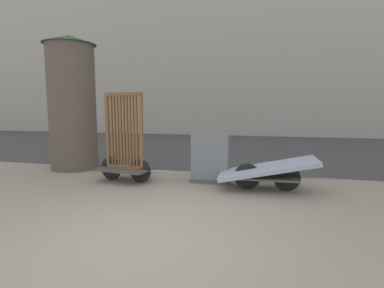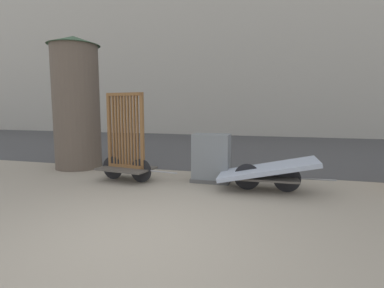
% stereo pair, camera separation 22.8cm
% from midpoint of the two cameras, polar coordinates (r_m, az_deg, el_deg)
% --- Properties ---
extents(ground_plane, '(60.00, 60.00, 0.00)m').
position_cam_midpoint_polar(ground_plane, '(4.05, -9.61, -17.59)').
color(ground_plane, gray).
extents(road_strip, '(56.00, 10.52, 0.01)m').
position_cam_midpoint_polar(road_strip, '(12.97, 8.45, -0.54)').
color(road_strip, '#424244').
rests_on(road_strip, ground_plane).
extents(building_facade, '(48.00, 4.00, 15.26)m').
position_cam_midpoint_polar(building_facade, '(20.95, 11.59, 23.31)').
color(building_facade, '#B2ADA3').
rests_on(building_facade, ground_plane).
extents(bike_cart_with_bedframe, '(1.95, 0.96, 2.01)m').
position_cam_midpoint_polar(bike_cart_with_bedframe, '(6.97, -11.53, -1.31)').
color(bike_cart_with_bedframe, '#4C4742').
rests_on(bike_cart_with_bedframe, ground_plane).
extents(bike_cart_with_mattress, '(2.28, 1.01, 0.69)m').
position_cam_midpoint_polar(bike_cart_with_mattress, '(6.26, 15.13, -5.01)').
color(bike_cart_with_mattress, '#4C4742').
rests_on(bike_cart_with_mattress, ground_plane).
extents(utility_cabinet, '(0.88, 0.56, 1.09)m').
position_cam_midpoint_polar(utility_cabinet, '(6.81, 4.68, -3.00)').
color(utility_cabinet, '#4C4C4C').
rests_on(utility_cabinet, ground_plane).
extents(advertising_column, '(1.39, 1.39, 3.58)m').
position_cam_midpoint_polar(advertising_column, '(8.84, -20.48, 7.44)').
color(advertising_column, brown).
rests_on(advertising_column, ground_plane).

